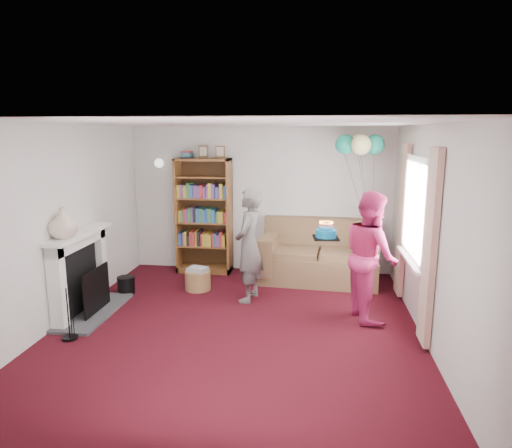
# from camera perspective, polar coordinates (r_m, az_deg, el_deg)

# --- Properties ---
(ground) EXTENTS (5.00, 5.00, 0.00)m
(ground) POSITION_cam_1_polar(r_m,az_deg,el_deg) (5.87, -2.44, -12.78)
(ground) COLOR black
(ground) RESTS_ON ground
(wall_back) EXTENTS (4.50, 0.02, 2.50)m
(wall_back) POSITION_cam_1_polar(r_m,az_deg,el_deg) (7.92, 0.57, 3.03)
(wall_back) COLOR silver
(wall_back) RESTS_ON ground
(wall_left) EXTENTS (0.02, 5.00, 2.50)m
(wall_left) POSITION_cam_1_polar(r_m,az_deg,el_deg) (6.27, -23.35, -0.14)
(wall_left) COLOR silver
(wall_left) RESTS_ON ground
(wall_right) EXTENTS (0.02, 5.00, 2.50)m
(wall_right) POSITION_cam_1_polar(r_m,az_deg,el_deg) (5.56, 21.06, -1.34)
(wall_right) COLOR silver
(wall_right) RESTS_ON ground
(ceiling) EXTENTS (4.50, 5.00, 0.01)m
(ceiling) POSITION_cam_1_polar(r_m,az_deg,el_deg) (5.36, -2.67, 12.48)
(ceiling) COLOR white
(ceiling) RESTS_ON wall_back
(fireplace) EXTENTS (0.55, 1.80, 1.12)m
(fireplace) POSITION_cam_1_polar(r_m,az_deg,el_deg) (6.52, -20.68, -6.21)
(fireplace) COLOR #3F3F42
(fireplace) RESTS_ON ground
(window_bay) EXTENTS (0.14, 2.02, 2.20)m
(window_bay) POSITION_cam_1_polar(r_m,az_deg,el_deg) (6.13, 19.24, -0.53)
(window_bay) COLOR white
(window_bay) RESTS_ON ground
(wall_sconce) EXTENTS (0.16, 0.23, 0.16)m
(wall_sconce) POSITION_cam_1_polar(r_m,az_deg,el_deg) (8.11, -12.03, 7.46)
(wall_sconce) COLOR gold
(wall_sconce) RESTS_ON ground
(bookcase) EXTENTS (0.93, 0.42, 2.18)m
(bookcase) POSITION_cam_1_polar(r_m,az_deg,el_deg) (7.94, -6.47, 0.90)
(bookcase) COLOR #472B14
(bookcase) RESTS_ON ground
(sofa) EXTENTS (1.87, 0.99, 0.99)m
(sofa) POSITION_cam_1_polar(r_m,az_deg,el_deg) (7.63, 7.87, -4.21)
(sofa) COLOR brown
(sofa) RESTS_ON ground
(wicker_basket) EXTENTS (0.40, 0.40, 0.36)m
(wicker_basket) POSITION_cam_1_polar(r_m,az_deg,el_deg) (7.18, -7.29, -6.88)
(wicker_basket) COLOR olive
(wicker_basket) RESTS_ON ground
(person_striped) EXTENTS (0.48, 0.65, 1.64)m
(person_striped) POSITION_cam_1_polar(r_m,az_deg,el_deg) (6.51, -0.89, -2.67)
(person_striped) COLOR black
(person_striped) RESTS_ON ground
(person_magenta) EXTENTS (0.82, 0.95, 1.68)m
(person_magenta) POSITION_cam_1_polar(r_m,az_deg,el_deg) (6.08, 14.15, -3.84)
(person_magenta) COLOR #C52763
(person_magenta) RESTS_ON ground
(birthday_cake) EXTENTS (0.32, 0.32, 0.22)m
(birthday_cake) POSITION_cam_1_polar(r_m,az_deg,el_deg) (6.05, 8.73, -1.17)
(birthday_cake) COLOR black
(birthday_cake) RESTS_ON ground
(balloons) EXTENTS (0.74, 0.74, 1.68)m
(balloons) POSITION_cam_1_polar(r_m,az_deg,el_deg) (7.22, 12.84, 9.67)
(balloons) COLOR #3F3F3F
(balloons) RESTS_ON ground
(mantel_vase) EXTENTS (0.37, 0.37, 0.38)m
(mantel_vase) POSITION_cam_1_polar(r_m,az_deg,el_deg) (6.06, -22.97, 0.14)
(mantel_vase) COLOR beige
(mantel_vase) RESTS_ON fireplace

